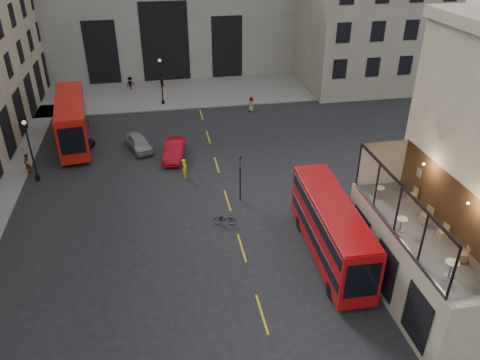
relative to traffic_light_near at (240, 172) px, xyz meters
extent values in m
plane|color=black|center=(1.00, -12.00, -2.42)|extent=(140.00, 140.00, 0.00)
cube|color=black|center=(5.98, -12.00, -0.42)|extent=(0.08, 9.20, 3.00)
cube|color=brown|center=(8.97, -12.00, 3.62)|extent=(0.04, 10.00, 2.90)
cube|color=beige|center=(7.50, -7.00, 3.62)|extent=(3.00, 0.04, 2.90)
cube|color=black|center=(7.50, -12.00, 5.08)|extent=(3.00, 10.00, 0.04)
cube|color=slate|center=(6.00, -12.00, 2.28)|extent=(0.12, 10.00, 0.18)
cube|color=black|center=(6.00, -12.00, 5.03)|extent=(0.12, 10.00, 0.10)
cube|color=beige|center=(8.92, -8.80, 3.78)|extent=(0.04, 0.45, 0.55)
cylinder|color=#FFD899|center=(8.30, -14.00, 5.03)|extent=(0.12, 0.12, 0.05)
cylinder|color=#FFD899|center=(8.30, -10.00, 5.03)|extent=(0.12, 0.12, 0.05)
cube|color=#C0B390|center=(7.50, -12.00, -0.17)|extent=(3.00, 11.00, 4.50)
cube|color=slate|center=(7.50, -12.00, 2.12)|extent=(3.00, 10.00, 0.10)
cube|color=#9A988F|center=(-4.00, 36.00, 6.58)|extent=(34.00, 10.00, 18.00)
cube|color=black|center=(-4.00, 30.96, 2.58)|extent=(6.00, 0.12, 10.00)
cube|color=black|center=(-12.00, 30.96, 1.58)|extent=(4.00, 0.12, 8.00)
cube|color=black|center=(4.00, 30.96, 1.58)|extent=(4.00, 0.12, 8.00)
cube|color=slate|center=(-5.00, 26.00, -2.36)|extent=(40.00, 12.00, 0.12)
cylinder|color=black|center=(0.00, 0.00, -1.02)|extent=(0.10, 0.10, 2.80)
imported|color=black|center=(0.00, 0.00, 0.88)|extent=(0.16, 0.20, 1.00)
cylinder|color=black|center=(-14.00, 16.00, -1.02)|extent=(0.10, 0.10, 2.80)
imported|color=black|center=(-14.00, 16.00, 0.88)|extent=(0.16, 0.20, 1.00)
cylinder|color=black|center=(-16.00, 6.00, 0.08)|extent=(0.14, 0.14, 5.00)
cylinder|color=black|center=(-16.00, 6.00, -2.17)|extent=(0.36, 0.36, 0.50)
sphere|color=silver|center=(-16.00, 6.00, 2.73)|extent=(0.36, 0.36, 0.36)
cylinder|color=black|center=(-5.00, 22.00, 0.08)|extent=(0.14, 0.14, 5.00)
cylinder|color=black|center=(-5.00, 22.00, -2.17)|extent=(0.36, 0.36, 0.50)
sphere|color=silver|center=(-5.00, 22.00, 2.73)|extent=(0.36, 0.36, 0.36)
cube|color=#A50B0D|center=(4.31, -7.85, -0.25)|extent=(2.60, 10.25, 3.61)
cube|color=black|center=(4.31, -7.85, -0.76)|extent=(2.63, 9.69, 0.74)
cube|color=black|center=(4.31, -7.85, 0.86)|extent=(2.63, 9.69, 0.74)
cube|color=#A50B0D|center=(4.31, -7.85, 1.58)|extent=(2.50, 10.04, 0.11)
cylinder|color=black|center=(3.37, -4.56, -1.96)|extent=(0.29, 0.93, 0.93)
cylinder|color=black|center=(5.44, -4.62, -1.96)|extent=(0.29, 0.93, 0.93)
cylinder|color=black|center=(3.18, -11.38, -1.96)|extent=(0.29, 0.93, 0.93)
cylinder|color=black|center=(5.25, -11.44, -1.96)|extent=(0.29, 0.93, 0.93)
cube|color=red|center=(-13.72, 13.07, -0.07)|extent=(3.88, 11.25, 3.91)
cube|color=black|center=(-13.72, 13.07, -0.62)|extent=(3.84, 10.66, 0.80)
cube|color=black|center=(-13.72, 13.07, 1.13)|extent=(3.84, 10.66, 0.80)
cube|color=red|center=(-13.72, 13.07, 1.91)|extent=(3.75, 11.02, 0.12)
cylinder|color=black|center=(-15.29, 16.43, -1.92)|extent=(0.40, 1.03, 1.00)
cylinder|color=black|center=(-13.05, 16.71, -1.92)|extent=(0.40, 1.03, 1.00)
cylinder|color=black|center=(-14.36, 9.10, -1.92)|extent=(0.40, 1.03, 1.00)
cylinder|color=black|center=(-12.11, 9.39, -1.92)|extent=(0.40, 1.03, 1.00)
imported|color=gray|center=(-7.71, 10.34, -1.71)|extent=(2.97, 4.50, 1.42)
imported|color=#B10A17|center=(-4.55, 8.06, -1.66)|extent=(2.36, 4.85, 1.53)
imported|color=black|center=(-13.10, 10.56, -1.78)|extent=(2.75, 4.72, 1.28)
imported|color=gray|center=(-1.69, -3.10, -2.01)|extent=(1.68, 0.92, 0.84)
imported|color=#F6FF1A|center=(-3.91, 4.32, -1.59)|extent=(0.45, 0.64, 1.67)
imported|color=gray|center=(-14.49, 18.83, -1.47)|extent=(0.93, 0.73, 1.91)
imported|color=gray|center=(-8.76, 27.73, -1.56)|extent=(1.28, 1.19, 1.73)
imported|color=gray|center=(-4.87, 28.00, -1.52)|extent=(1.13, 0.94, 1.81)
imported|color=gray|center=(4.60, 18.09, -1.59)|extent=(0.91, 0.98, 1.68)
imported|color=gray|center=(-16.94, 7.34, -1.51)|extent=(0.55, 0.74, 1.82)
cylinder|color=white|center=(7.02, -15.58, 2.94)|extent=(0.63, 0.63, 0.04)
cylinder|color=slate|center=(7.02, -15.58, 2.56)|extent=(0.08, 0.08, 0.74)
cylinder|color=slate|center=(7.02, -15.58, 2.19)|extent=(0.46, 0.46, 0.03)
cylinder|color=white|center=(6.47, -11.83, 2.90)|extent=(0.60, 0.60, 0.04)
cylinder|color=slate|center=(6.47, -11.83, 2.54)|extent=(0.08, 0.08, 0.69)
cylinder|color=slate|center=(6.47, -11.83, 2.19)|extent=(0.44, 0.44, 0.03)
cylinder|color=silver|center=(6.76, -8.55, 2.86)|extent=(0.57, 0.57, 0.04)
cylinder|color=slate|center=(6.76, -8.55, 2.52)|extent=(0.08, 0.08, 0.66)
cylinder|color=slate|center=(6.76, -8.55, 2.19)|extent=(0.41, 0.41, 0.03)
cube|color=tan|center=(8.23, -14.70, 2.39)|extent=(0.49, 0.49, 0.43)
cube|color=tan|center=(8.40, -14.74, 2.80)|extent=(0.13, 0.40, 0.38)
cube|color=tan|center=(8.25, -12.86, 2.39)|extent=(0.48, 0.48, 0.43)
cube|color=tan|center=(8.43, -12.82, 2.80)|extent=(0.12, 0.40, 0.38)
cube|color=tan|center=(8.13, -11.40, 2.43)|extent=(0.57, 0.57, 0.51)
cube|color=tan|center=(8.35, -11.36, 2.91)|extent=(0.14, 0.48, 0.46)
cube|color=tan|center=(8.58, -9.16, 2.39)|extent=(0.46, 0.46, 0.43)
cube|color=tan|center=(8.76, -9.13, 2.79)|extent=(0.10, 0.40, 0.38)
camera|label=1|loc=(-5.62, -30.26, 16.84)|focal=35.00mm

